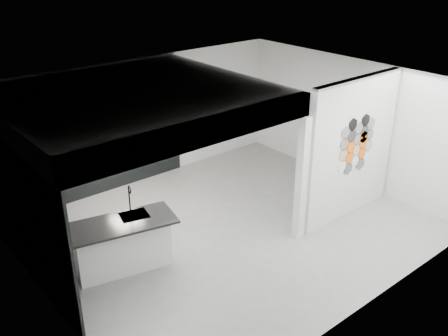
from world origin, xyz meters
TOP-DOWN VIEW (x-y plane):
  - floor at (0.00, 0.00)m, footprint 7.00×6.00m
  - partition_panel at (2.23, -1.00)m, footprint 2.45×0.15m
  - bay_clad_back at (-1.30, 2.97)m, footprint 4.40×0.04m
  - bay_clad_left at (-3.47, 1.00)m, footprint 0.04×4.00m
  - bulkhead at (-1.30, 1.00)m, footprint 4.40×4.00m
  - corner_column at (0.82, -1.00)m, footprint 0.16×0.16m
  - fascia_beam at (-1.30, -0.92)m, footprint 4.40×0.16m
  - wall_basin at (-3.24, 0.80)m, footprint 0.40×0.60m
  - display_shelf at (-1.20, 2.87)m, footprint 3.00×0.15m
  - kitchen_island at (-2.19, 0.19)m, footprint 1.87×1.14m
  - stockpot at (-2.34, 2.87)m, footprint 0.28×0.28m
  - kettle at (-0.39, 2.87)m, footprint 0.20×0.20m
  - glass_bowl at (0.15, 2.87)m, footprint 0.16×0.16m
  - glass_vase at (0.15, 2.87)m, footprint 0.14×0.14m
  - bottle_dark at (-1.41, 2.87)m, footprint 0.07×0.07m
  - utensil_cup at (-1.74, 2.87)m, footprint 0.08×0.08m
  - hex_tile_cluster at (2.26, -1.09)m, footprint 1.04×0.02m

SIDE VIEW (x-z plane):
  - floor at x=0.00m, z-range -0.01..0.00m
  - kitchen_island at x=-2.19m, z-range -0.23..1.18m
  - wall_basin at x=-3.24m, z-range 0.79..0.91m
  - bay_clad_back at x=-1.30m, z-range 0.00..2.35m
  - bay_clad_left at x=-3.47m, z-range 0.00..2.35m
  - corner_column at x=0.82m, z-range 0.00..2.35m
  - display_shelf at x=-1.20m, z-range 1.28..1.32m
  - utensil_cup at x=-1.74m, z-range 1.32..1.41m
  - glass_bowl at x=0.15m, z-range 1.32..1.41m
  - kettle at x=-0.39m, z-range 1.32..1.46m
  - bottle_dark at x=-1.41m, z-range 1.32..1.47m
  - glass_vase at x=0.15m, z-range 1.32..1.47m
  - partition_panel at x=2.23m, z-range 0.00..2.80m
  - stockpot at x=-2.34m, z-range 1.32..1.51m
  - hex_tile_cluster at x=2.26m, z-range 0.92..2.09m
  - bulkhead at x=-1.30m, z-range 2.35..2.75m
  - fascia_beam at x=-1.30m, z-range 2.35..2.75m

